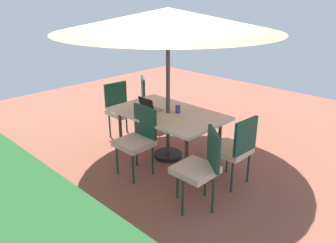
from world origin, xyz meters
TOP-DOWN VIEW (x-y plane):
  - ground_plane at (0.00, 0.00)m, footprint 10.00×10.00m
  - dining_table at (0.00, 0.00)m, footprint 1.72×1.06m
  - patio_umbrella at (0.00, 0.00)m, footprint 3.18×3.18m
  - chair_north at (-0.04, 0.66)m, footprint 0.46×0.46m
  - chair_east at (1.16, 0.00)m, footprint 0.48×0.47m
  - chair_southeast at (1.13, -0.71)m, footprint 0.58×0.58m
  - chair_northwest at (-1.17, 0.66)m, footprint 0.58×0.58m
  - chair_west at (-1.19, -0.04)m, footprint 0.47×0.46m
  - laptop at (0.27, 0.13)m, footprint 0.33×0.25m
  - cup at (-0.12, -0.09)m, footprint 0.07×0.07m

SIDE VIEW (x-z plane):
  - ground_plane at x=0.00m, z-range -0.02..0.00m
  - chair_north at x=-0.04m, z-range 0.06..1.04m
  - chair_east at x=1.16m, z-range 0.06..1.04m
  - chair_southeast at x=1.13m, z-range 0.06..1.04m
  - chair_northwest at x=-1.17m, z-range 0.06..1.04m
  - chair_west at x=-1.19m, z-range 0.06..1.04m
  - dining_table at x=0.00m, z-range 0.32..1.07m
  - laptop at x=0.27m, z-range 0.69..0.91m
  - cup at x=-0.12m, z-range 0.75..0.87m
  - patio_umbrella at x=0.00m, z-range 0.96..3.23m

